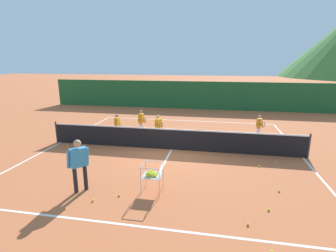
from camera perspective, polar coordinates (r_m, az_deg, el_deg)
The scene contains 23 objects.
ground_plane at distance 11.73m, azimuth 0.79°, elevation -5.21°, with size 120.00×120.00×0.00m, color #BC6038.
line_baseline_near at distance 6.81m, azimuth -8.04°, elevation -20.91°, with size 11.06×0.08×0.01m, color white.
line_baseline_far at distance 17.31m, azimuth 4.14°, elevation 1.18°, with size 11.06×0.08×0.01m, color white.
line_sideline_west at distance 13.75m, azimuth -22.59°, elevation -3.37°, with size 0.08×11.52×0.01m, color white.
line_sideline_east at distance 12.13m, azimuth 27.64°, elevation -6.22°, with size 0.08×11.52×0.01m, color white.
line_service_center at distance 11.73m, azimuth 0.79°, elevation -5.19°, with size 0.08×5.44×0.01m, color white.
tennis_net at distance 11.57m, azimuth 0.79°, elevation -2.87°, with size 11.48×0.08×1.05m.
instructor at distance 8.25m, azimuth -19.08°, elevation -7.27°, with size 0.59×0.80×1.65m.
student_0 at distance 13.68m, azimuth -11.17°, elevation 0.55°, with size 0.22×0.48×1.22m.
student_1 at distance 13.91m, azimuth -5.93°, elevation 1.34°, with size 0.41×0.67×1.36m.
student_2 at distance 12.99m, azimuth -2.15°, elevation 0.25°, with size 0.41×0.69×1.27m.
student_3 at distance 13.97m, azimuth 19.53°, elevation 0.32°, with size 0.40×0.69×1.23m.
ball_cart at distance 7.92m, azimuth -3.66°, elevation -10.52°, with size 0.58×0.58×0.90m.
tennis_ball_0 at distance 11.08m, azimuth 22.84°, elevation -7.37°, with size 0.07×0.07×0.07m, color yellow.
tennis_ball_1 at distance 12.98m, azimuth -21.28°, elevation -4.12°, with size 0.07×0.07×0.07m, color yellow.
tennis_ball_2 at distance 7.01m, azimuth 17.23°, elevation -20.01°, with size 0.07×0.07×0.07m, color yellow.
tennis_ball_3 at distance 8.83m, azimuth 23.33°, elevation -13.02°, with size 0.07×0.07×0.07m, color yellow.
tennis_ball_4 at distance 6.37m, azimuth 21.97°, elevation -24.40°, with size 0.07×0.07×0.07m, color yellow.
tennis_ball_5 at distance 8.05m, azimuth -10.71°, elevation -14.78°, with size 0.07×0.07×0.07m, color yellow.
tennis_ball_6 at distance 7.75m, azimuth 21.34°, elevation -16.80°, with size 0.07×0.07×0.07m, color yellow.
tennis_ball_7 at distance 7.96m, azimuth -16.21°, elevation -15.50°, with size 0.07×0.07×0.07m, color yellow.
tennis_ball_8 at distance 10.46m, azimuth 19.53°, elevation -8.36°, with size 0.07×0.07×0.07m, color yellow.
windscreen_fence at distance 21.47m, azimuth 5.59°, elevation 6.78°, with size 24.33×0.08×2.27m, color #1E5B2D.
Camera 1 is at (1.90, -10.89, 3.91)m, focal length 27.60 mm.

